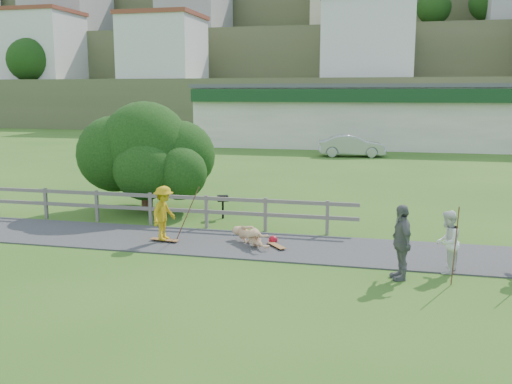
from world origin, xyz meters
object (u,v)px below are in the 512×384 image
skater_rider (164,216)px  car_silver (352,146)px  spectator_a (447,242)px  tree (146,163)px  skater_fallen (251,236)px  spectator_b (401,242)px  bbq (223,207)px

skater_rider → car_silver: 25.04m
spectator_a → tree: 11.83m
skater_fallen → spectator_a: 5.52m
skater_fallen → tree: 6.74m
skater_rider → skater_fallen: bearing=-75.1°
spectator_a → spectator_b: 1.35m
spectator_a → spectator_b: (-1.12, -0.74, 0.12)m
skater_fallen → tree: tree is taller
spectator_b → tree: bearing=-140.9°
car_silver → bbq: 21.36m
spectator_a → car_silver: (-4.20, 25.82, -0.03)m
spectator_b → car_silver: bearing=169.1°
skater_rider → bbq: 3.71m
spectator_b → car_silver: (-3.08, 26.56, -0.16)m
skater_rider → tree: (-2.52, 4.38, 0.99)m
spectator_b → spectator_a: bearing=106.0°
bbq → spectator_a: bearing=-54.4°
tree → spectator_b: bearing=-33.5°
spectator_a → tree: (-10.46, 5.43, 1.01)m
skater_rider → skater_fallen: size_ratio=0.96×
skater_rider → skater_fallen: skater_rider is taller
car_silver → spectator_a: bearing=-179.3°
spectator_b → tree: 11.23m
skater_rider → bbq: skater_rider is taller
spectator_a → tree: size_ratio=0.29×
spectator_b → tree: tree is taller
tree → bbq: tree is taller
skater_rider → bbq: bearing=-2.0°
skater_rider → spectator_a: (7.95, -1.05, -0.02)m
skater_fallen → car_silver: size_ratio=0.37×
spectator_a → spectator_b: size_ratio=0.87×
skater_fallen → spectator_a: bearing=-58.2°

